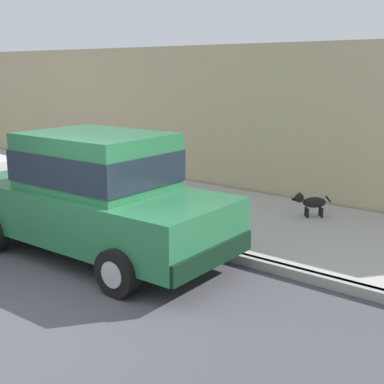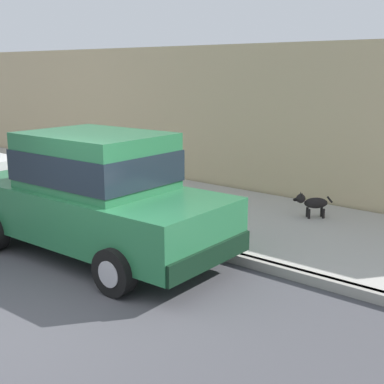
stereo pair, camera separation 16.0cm
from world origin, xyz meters
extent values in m
plane|color=#424247|center=(0.00, 0.00, 0.00)|extent=(80.00, 80.00, 0.00)
cube|color=gray|center=(3.20, 0.00, 0.07)|extent=(0.16, 64.00, 0.14)
cube|color=#A8A59E|center=(5.00, 0.00, 0.07)|extent=(3.60, 64.00, 0.14)
cube|color=#23663D|center=(2.10, 1.12, 0.70)|extent=(1.93, 4.55, 0.76)
cube|color=#23663D|center=(2.10, 1.02, 1.50)|extent=(1.64, 2.15, 0.84)
cube|color=#19232D|center=(2.10, 1.02, 1.44)|extent=(1.68, 2.19, 0.46)
cube|color=black|center=(2.04, 3.32, 0.46)|extent=(1.77, 0.25, 0.28)
cube|color=black|center=(2.16, -1.07, 0.46)|extent=(1.77, 0.25, 0.28)
cylinder|color=black|center=(2.96, 2.55, 0.32)|extent=(0.24, 0.65, 0.64)
cylinder|color=#9E9EA3|center=(2.96, 2.55, 0.32)|extent=(0.25, 0.36, 0.35)
cylinder|color=black|center=(1.24, -0.30, 0.32)|extent=(0.24, 0.65, 0.64)
cylinder|color=#9E9EA3|center=(1.24, -0.30, 0.32)|extent=(0.25, 0.36, 0.35)
cylinder|color=black|center=(3.04, -0.24, 0.32)|extent=(0.24, 0.65, 0.64)
cylinder|color=#9E9EA3|center=(3.04, -0.24, 0.32)|extent=(0.25, 0.36, 0.35)
cube|color=#EAEACC|center=(2.59, 3.37, 0.81)|extent=(0.28, 0.09, 0.14)
cylinder|color=black|center=(2.97, 5.03, 0.32)|extent=(0.24, 0.65, 0.64)
cylinder|color=#9E9EA3|center=(2.97, 5.03, 0.32)|extent=(0.25, 0.36, 0.35)
ellipsoid|color=black|center=(5.75, -0.82, 0.42)|extent=(0.45, 0.46, 0.20)
cylinder|color=black|center=(5.61, -0.77, 0.23)|extent=(0.05, 0.05, 0.18)
cylinder|color=black|center=(5.70, -0.68, 0.23)|extent=(0.05, 0.05, 0.18)
cylinder|color=black|center=(5.80, -0.96, 0.23)|extent=(0.05, 0.05, 0.18)
cylinder|color=black|center=(5.88, -0.88, 0.23)|extent=(0.05, 0.05, 0.18)
sphere|color=black|center=(5.55, -0.61, 0.51)|extent=(0.17, 0.17, 0.17)
ellipsoid|color=black|center=(5.48, -0.55, 0.49)|extent=(0.13, 0.13, 0.06)
cone|color=black|center=(5.52, -0.66, 0.59)|extent=(0.06, 0.06, 0.07)
cone|color=black|center=(5.59, -0.59, 0.59)|extent=(0.06, 0.06, 0.07)
cylinder|color=black|center=(5.93, -1.01, 0.48)|extent=(0.11, 0.11, 0.13)
cylinder|color=red|center=(3.65, 1.38, 0.17)|extent=(0.24, 0.24, 0.06)
cylinder|color=red|center=(3.65, 1.38, 0.47)|extent=(0.17, 0.17, 0.55)
sphere|color=red|center=(3.65, 1.38, 0.79)|extent=(0.15, 0.15, 0.15)
cylinder|color=red|center=(3.53, 1.38, 0.50)|extent=(0.10, 0.07, 0.07)
cylinder|color=red|center=(3.77, 1.38, 0.50)|extent=(0.10, 0.07, 0.07)
cube|color=tan|center=(7.10, 4.87, 1.69)|extent=(0.50, 20.00, 3.38)
camera|label=1|loc=(-3.04, -4.94, 2.85)|focal=48.96mm
camera|label=2|loc=(-2.94, -5.07, 2.85)|focal=48.96mm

